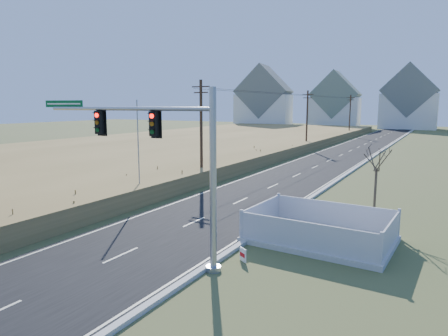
% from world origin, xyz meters
% --- Properties ---
extents(ground, '(260.00, 260.00, 0.00)m').
position_xyz_m(ground, '(0.00, 0.00, 0.00)').
color(ground, '#4C5629').
rests_on(ground, ground).
extents(road, '(8.00, 180.00, 0.06)m').
position_xyz_m(road, '(0.00, 50.00, 0.03)').
color(road, black).
rests_on(road, ground).
extents(curb, '(0.30, 180.00, 0.18)m').
position_xyz_m(curb, '(4.15, 50.00, 0.09)').
color(curb, '#B2AFA8').
rests_on(curb, ground).
extents(reed_marsh, '(38.00, 110.00, 1.30)m').
position_xyz_m(reed_marsh, '(-24.00, 40.00, 0.65)').
color(reed_marsh, '#A98A4C').
rests_on(reed_marsh, ground).
extents(utility_pole_near, '(1.80, 0.26, 9.00)m').
position_xyz_m(utility_pole_near, '(-6.50, 15.00, 4.68)').
color(utility_pole_near, '#422D1E').
rests_on(utility_pole_near, ground).
extents(utility_pole_mid, '(1.80, 0.26, 9.00)m').
position_xyz_m(utility_pole_mid, '(-6.50, 45.00, 4.68)').
color(utility_pole_mid, '#422D1E').
rests_on(utility_pole_mid, ground).
extents(utility_pole_far, '(1.80, 0.26, 9.00)m').
position_xyz_m(utility_pole_far, '(-6.50, 75.00, 4.68)').
color(utility_pole_far, '#422D1E').
rests_on(utility_pole_far, ground).
extents(condo_nw, '(17.69, 13.38, 19.05)m').
position_xyz_m(condo_nw, '(-38.00, 100.00, 7.70)').
color(condo_nw, silver).
rests_on(condo_nw, ground).
extents(condo_nnw, '(14.93, 11.17, 17.03)m').
position_xyz_m(condo_nnw, '(-18.00, 108.00, 6.94)').
color(condo_nnw, silver).
rests_on(condo_nnw, ground).
extents(condo_n, '(15.27, 10.20, 18.54)m').
position_xyz_m(condo_n, '(2.00, 112.00, 7.61)').
color(condo_n, silver).
rests_on(condo_n, ground).
extents(traffic_signal_mast, '(9.44, 0.97, 7.53)m').
position_xyz_m(traffic_signal_mast, '(2.61, -1.43, 4.59)').
color(traffic_signal_mast, '#9EA0A5').
rests_on(traffic_signal_mast, ground).
extents(fence_enclosure, '(7.13, 5.03, 1.59)m').
position_xyz_m(fence_enclosure, '(7.33, 4.43, 0.30)').
color(fence_enclosure, '#B7B5AD').
rests_on(fence_enclosure, ground).
extents(open_sign, '(0.44, 0.31, 0.60)m').
position_xyz_m(open_sign, '(5.12, 0.17, 0.32)').
color(open_sign, white).
rests_on(open_sign, ground).
extents(flagpole, '(0.32, 0.32, 7.19)m').
position_xyz_m(flagpole, '(-6.31, 6.51, 2.87)').
color(flagpole, '#B7B5AD').
rests_on(flagpole, ground).
extents(bare_tree, '(1.79, 1.79, 4.75)m').
position_xyz_m(bare_tree, '(9.10, 9.49, 3.83)').
color(bare_tree, '#4C3F33').
rests_on(bare_tree, ground).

